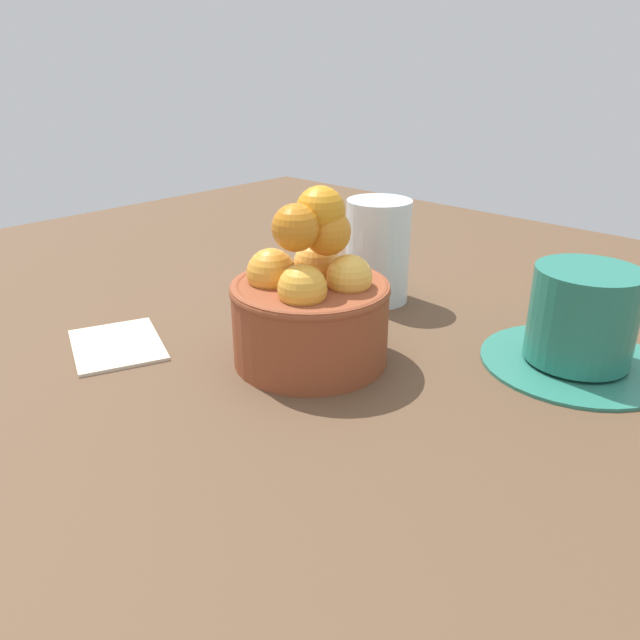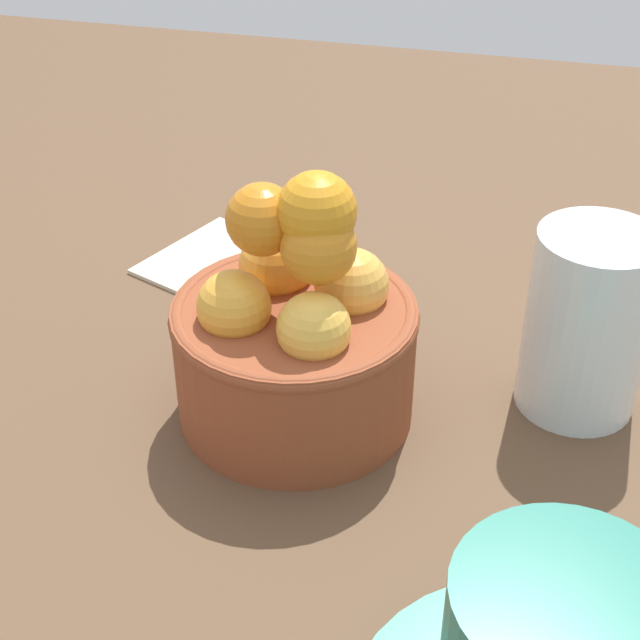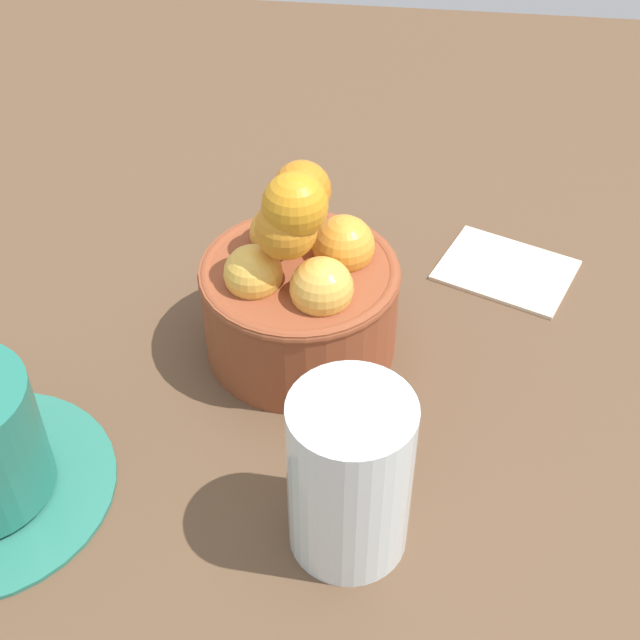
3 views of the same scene
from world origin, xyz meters
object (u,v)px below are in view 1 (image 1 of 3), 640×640
Objects in this scene: coffee_cup at (581,324)px; folded_napkin at (117,343)px; terracotta_bowl at (311,303)px; water_glass at (378,251)px.

folded_napkin is (31.70, 25.09, -3.43)cm from coffee_cup.
terracotta_bowl reaches higher than water_glass.
terracotta_bowl is 0.95× the size of coffee_cup.
terracotta_bowl is at bearing -144.99° from folded_napkin.
water_glass is 27.73cm from folded_napkin.
terracotta_bowl is at bearing 107.86° from water_glass.
coffee_cup is at bearing -139.00° from terracotta_bowl.
water_glass is (21.97, -0.37, 1.68)cm from coffee_cup.
water_glass reaches higher than folded_napkin.
coffee_cup is at bearing 179.04° from water_glass.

